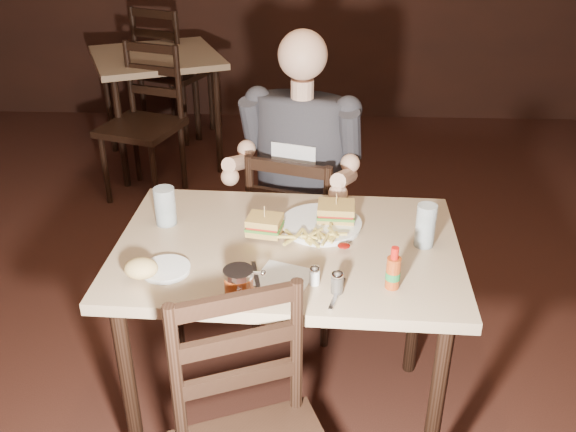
{
  "coord_description": "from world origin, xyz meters",
  "views": [
    {
      "loc": [
        -0.21,
        -1.72,
        1.86
      ],
      "look_at": [
        -0.29,
        0.14,
        0.85
      ],
      "focal_mm": 40.0,
      "sensor_mm": 36.0,
      "label": 1
    }
  ],
  "objects_px": {
    "chair_far": "(301,236)",
    "hot_sauce": "(394,268)",
    "bg_table": "(157,68)",
    "dinner_plate": "(321,225)",
    "bg_chair_far": "(175,72)",
    "glass_right": "(425,226)",
    "bg_chair_near": "(141,127)",
    "diner": "(299,143)",
    "side_plate": "(166,270)",
    "glass_left": "(165,206)",
    "main_table": "(287,267)",
    "syrup_dispenser": "(239,286)"
  },
  "relations": [
    {
      "from": "bg_table",
      "to": "dinner_plate",
      "type": "relative_size",
      "value": 3.87
    },
    {
      "from": "bg_chair_far",
      "to": "glass_right",
      "type": "height_order",
      "value": "bg_chair_far"
    },
    {
      "from": "diner",
      "to": "bg_table",
      "type": "bearing_deg",
      "value": 135.51
    },
    {
      "from": "main_table",
      "to": "bg_table",
      "type": "bearing_deg",
      "value": 112.11
    },
    {
      "from": "chair_far",
      "to": "diner",
      "type": "bearing_deg",
      "value": 90.0
    },
    {
      "from": "bg_chair_far",
      "to": "bg_chair_near",
      "type": "distance_m",
      "value": 1.1
    },
    {
      "from": "chair_far",
      "to": "dinner_plate",
      "type": "bearing_deg",
      "value": 115.46
    },
    {
      "from": "dinner_plate",
      "to": "glass_left",
      "type": "relative_size",
      "value": 2.01
    },
    {
      "from": "bg_table",
      "to": "hot_sauce",
      "type": "xyz_separation_m",
      "value": [
        1.3,
        -2.64,
        0.16
      ]
    },
    {
      "from": "dinner_plate",
      "to": "glass_right",
      "type": "height_order",
      "value": "glass_right"
    },
    {
      "from": "glass_left",
      "to": "side_plate",
      "type": "xyz_separation_m",
      "value": [
        0.06,
        -0.3,
        -0.06
      ]
    },
    {
      "from": "main_table",
      "to": "bg_table",
      "type": "relative_size",
      "value": 1.1
    },
    {
      "from": "bg_table",
      "to": "side_plate",
      "type": "relative_size",
      "value": 7.19
    },
    {
      "from": "chair_far",
      "to": "hot_sauce",
      "type": "relative_size",
      "value": 6.36
    },
    {
      "from": "bg_table",
      "to": "syrup_dispenser",
      "type": "xyz_separation_m",
      "value": [
        0.86,
        -2.74,
        0.15
      ]
    },
    {
      "from": "diner",
      "to": "glass_left",
      "type": "bearing_deg",
      "value": -117.8
    },
    {
      "from": "bg_chair_near",
      "to": "glass_left",
      "type": "bearing_deg",
      "value": -54.01
    },
    {
      "from": "bg_chair_near",
      "to": "hot_sauce",
      "type": "distance_m",
      "value": 2.49
    },
    {
      "from": "bg_chair_near",
      "to": "dinner_plate",
      "type": "height_order",
      "value": "bg_chair_near"
    },
    {
      "from": "main_table",
      "to": "side_plate",
      "type": "xyz_separation_m",
      "value": [
        -0.37,
        -0.18,
        0.09
      ]
    },
    {
      "from": "glass_right",
      "to": "dinner_plate",
      "type": "bearing_deg",
      "value": 162.55
    },
    {
      "from": "bg_chair_far",
      "to": "syrup_dispenser",
      "type": "height_order",
      "value": "bg_chair_far"
    },
    {
      "from": "diner",
      "to": "hot_sauce",
      "type": "xyz_separation_m",
      "value": [
        0.3,
        -0.81,
        -0.05
      ]
    },
    {
      "from": "bg_table",
      "to": "glass_left",
      "type": "distance_m",
      "value": 2.36
    },
    {
      "from": "bg_table",
      "to": "chair_far",
      "type": "distance_m",
      "value": 2.07
    },
    {
      "from": "bg_chair_near",
      "to": "diner",
      "type": "bearing_deg",
      "value": -33.63
    },
    {
      "from": "bg_table",
      "to": "glass_right",
      "type": "height_order",
      "value": "glass_right"
    },
    {
      "from": "dinner_plate",
      "to": "bg_chair_far",
      "type": "bearing_deg",
      "value": 111.02
    },
    {
      "from": "dinner_plate",
      "to": "hot_sauce",
      "type": "distance_m",
      "value": 0.41
    },
    {
      "from": "bg_chair_near",
      "to": "dinner_plate",
      "type": "bearing_deg",
      "value": -39.59
    },
    {
      "from": "bg_chair_far",
      "to": "glass_right",
      "type": "xyz_separation_m",
      "value": [
        1.43,
        -2.95,
        0.35
      ]
    },
    {
      "from": "bg_chair_far",
      "to": "bg_chair_near",
      "type": "bearing_deg",
      "value": 113.52
    },
    {
      "from": "chair_far",
      "to": "hot_sauce",
      "type": "xyz_separation_m",
      "value": [
        0.28,
        -0.86,
        0.4
      ]
    },
    {
      "from": "bg_chair_near",
      "to": "hot_sauce",
      "type": "bearing_deg",
      "value": -39.85
    },
    {
      "from": "main_table",
      "to": "bg_chair_near",
      "type": "distance_m",
      "value": 2.11
    },
    {
      "from": "diner",
      "to": "side_plate",
      "type": "bearing_deg",
      "value": -100.23
    },
    {
      "from": "hot_sauce",
      "to": "dinner_plate",
      "type": "bearing_deg",
      "value": 120.52
    },
    {
      "from": "bg_chair_near",
      "to": "side_plate",
      "type": "bearing_deg",
      "value": -54.91
    },
    {
      "from": "bg_chair_far",
      "to": "diner",
      "type": "height_order",
      "value": "diner"
    },
    {
      "from": "bg_chair_far",
      "to": "hot_sauce",
      "type": "xyz_separation_m",
      "value": [
        1.3,
        -3.19,
        0.34
      ]
    },
    {
      "from": "glass_right",
      "to": "side_plate",
      "type": "bearing_deg",
      "value": -166.68
    },
    {
      "from": "chair_far",
      "to": "hot_sauce",
      "type": "height_order",
      "value": "hot_sauce"
    },
    {
      "from": "main_table",
      "to": "diner",
      "type": "height_order",
      "value": "diner"
    },
    {
      "from": "bg_table",
      "to": "bg_chair_near",
      "type": "relative_size",
      "value": 1.12
    },
    {
      "from": "diner",
      "to": "side_plate",
      "type": "height_order",
      "value": "diner"
    },
    {
      "from": "glass_right",
      "to": "side_plate",
      "type": "xyz_separation_m",
      "value": [
        -0.81,
        -0.19,
        -0.07
      ]
    },
    {
      "from": "glass_left",
      "to": "hot_sauce",
      "type": "relative_size",
      "value": 0.98
    },
    {
      "from": "bg_chair_far",
      "to": "side_plate",
      "type": "distance_m",
      "value": 3.21
    },
    {
      "from": "glass_left",
      "to": "hot_sauce",
      "type": "xyz_separation_m",
      "value": [
        0.75,
        -0.36,
        0.0
      ]
    },
    {
      "from": "dinner_plate",
      "to": "side_plate",
      "type": "xyz_separation_m",
      "value": [
        -0.48,
        -0.3,
        -0.0
      ]
    }
  ]
}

